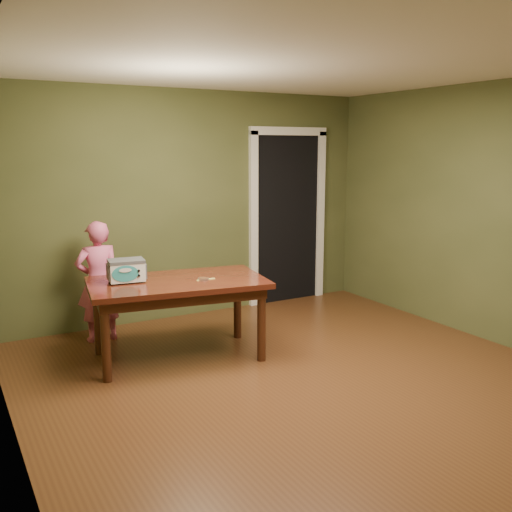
# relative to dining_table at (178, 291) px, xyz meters

# --- Properties ---
(floor) EXTENTS (5.00, 5.00, 0.00)m
(floor) POSITION_rel_dining_table_xyz_m (0.70, -1.24, -0.65)
(floor) COLOR #522F17
(floor) RESTS_ON ground
(room_shell) EXTENTS (4.52, 5.02, 2.61)m
(room_shell) POSITION_rel_dining_table_xyz_m (0.70, -1.24, 1.06)
(room_shell) COLOR #4F552D
(room_shell) RESTS_ON ground
(doorway) EXTENTS (1.10, 0.66, 2.25)m
(doorway) POSITION_rel_dining_table_xyz_m (2.00, 1.54, 0.41)
(doorway) COLOR black
(doorway) RESTS_ON ground
(dining_table) EXTENTS (1.72, 1.15, 0.75)m
(dining_table) POSITION_rel_dining_table_xyz_m (0.00, 0.00, 0.00)
(dining_table) COLOR #3D140D
(dining_table) RESTS_ON floor
(toy_oven) EXTENTS (0.36, 0.27, 0.21)m
(toy_oven) POSITION_rel_dining_table_xyz_m (-0.43, 0.16, 0.21)
(toy_oven) COLOR #4C4F54
(toy_oven) RESTS_ON dining_table
(baking_pan) EXTENTS (0.10, 0.10, 0.02)m
(baking_pan) POSITION_rel_dining_table_xyz_m (0.21, -0.12, 0.11)
(baking_pan) COLOR silver
(baking_pan) RESTS_ON dining_table
(spatula) EXTENTS (0.18, 0.03, 0.01)m
(spatula) POSITION_rel_dining_table_xyz_m (0.23, -0.13, 0.10)
(spatula) COLOR #E5DB63
(spatula) RESTS_ON dining_table
(child) EXTENTS (0.46, 0.31, 1.24)m
(child) POSITION_rel_dining_table_xyz_m (-0.51, 0.86, -0.03)
(child) COLOR #E45E8D
(child) RESTS_ON floor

